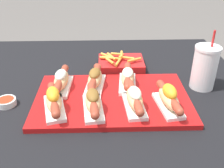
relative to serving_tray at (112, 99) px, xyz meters
The scene contains 12 objects.
patio_table 0.38m from the serving_tray, 148.43° to the left, with size 1.18×1.15×0.73m.
serving_tray is the anchor object (origin of this frame).
hot_dog_0 0.21m from the serving_tray, 159.13° to the right, with size 0.09×0.19×0.08m.
hot_dog_1 0.11m from the serving_tray, 129.83° to the right, with size 0.08×0.20×0.07m.
hot_dog_2 0.11m from the serving_tray, 43.61° to the right, with size 0.07×0.20×0.07m.
hot_dog_3 0.20m from the serving_tray, 20.75° to the right, with size 0.08×0.19×0.08m.
hot_dog_4 0.20m from the serving_tray, 160.51° to the left, with size 0.07×0.20×0.07m.
hot_dog_5 0.10m from the serving_tray, 129.98° to the left, with size 0.08×0.19×0.07m.
hot_dog_6 0.11m from the serving_tray, 52.64° to the left, with size 0.07×0.20×0.07m.
sauce_bowl 0.36m from the serving_tray, behind, with size 0.07×0.07×0.02m.
drink_cup 0.36m from the serving_tray, 14.62° to the left, with size 0.09×0.09×0.22m.
fries_basket 0.27m from the serving_tray, 80.33° to the left, with size 0.19×0.15×0.06m.
Camera 1 is at (0.03, -0.80, 1.24)m, focal length 42.00 mm.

